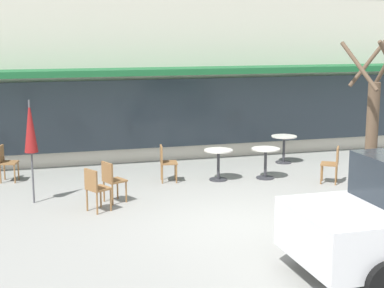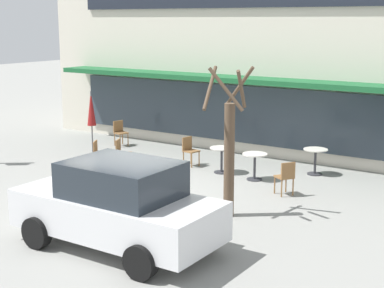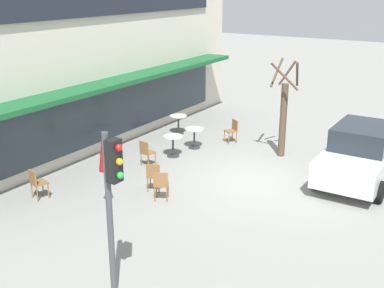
{
  "view_description": "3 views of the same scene",
  "coord_description": "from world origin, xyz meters",
  "px_view_note": "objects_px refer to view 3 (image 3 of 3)",
  "views": [
    {
      "loc": [
        -3.88,
        -9.86,
        3.56
      ],
      "look_at": [
        -0.44,
        2.27,
        1.17
      ],
      "focal_mm": 55.0,
      "sensor_mm": 36.0,
      "label": 1
    },
    {
      "loc": [
        9.17,
        -10.98,
        4.42
      ],
      "look_at": [
        0.25,
        2.33,
        1.03
      ],
      "focal_mm": 55.0,
      "sensor_mm": 36.0,
      "label": 2
    },
    {
      "loc": [
        -12.69,
        -5.75,
        5.91
      ],
      "look_at": [
        -0.11,
        2.21,
        0.87
      ],
      "focal_mm": 45.0,
      "sensor_mm": 36.0,
      "label": 3
    }
  ],
  "objects_px": {
    "cafe_chair_2": "(232,129)",
    "cafe_chair_4": "(154,175)",
    "cafe_table_near_wall": "(173,143)",
    "traffic_light_pole": "(112,191)",
    "street_tree": "(284,113)",
    "cafe_chair_1": "(37,182)",
    "cafe_chair_3": "(146,151)",
    "parked_sedan": "(361,154)",
    "cafe_table_streetside": "(178,121)",
    "patio_umbrella_green_folded": "(103,152)",
    "cafe_chair_0": "(161,183)",
    "cafe_table_by_tree": "(194,135)"
  },
  "relations": [
    {
      "from": "parked_sedan",
      "to": "cafe_chair_2",
      "type": "bearing_deg",
      "value": 76.58
    },
    {
      "from": "cafe_chair_2",
      "to": "cafe_chair_3",
      "type": "xyz_separation_m",
      "value": [
        -3.81,
        1.24,
        0.0
      ]
    },
    {
      "from": "cafe_table_by_tree",
      "to": "cafe_chair_3",
      "type": "relative_size",
      "value": 0.85
    },
    {
      "from": "cafe_table_by_tree",
      "to": "cafe_chair_0",
      "type": "distance_m",
      "value": 4.66
    },
    {
      "from": "cafe_chair_4",
      "to": "cafe_table_streetside",
      "type": "bearing_deg",
      "value": 26.64
    },
    {
      "from": "cafe_chair_4",
      "to": "traffic_light_pole",
      "type": "relative_size",
      "value": 0.26
    },
    {
      "from": "traffic_light_pole",
      "to": "cafe_table_by_tree",
      "type": "bearing_deg",
      "value": 22.63
    },
    {
      "from": "cafe_chair_0",
      "to": "parked_sedan",
      "type": "xyz_separation_m",
      "value": [
        4.51,
        -4.34,
        0.35
      ]
    },
    {
      "from": "cafe_chair_1",
      "to": "cafe_chair_2",
      "type": "height_order",
      "value": "same"
    },
    {
      "from": "cafe_chair_4",
      "to": "street_tree",
      "type": "distance_m",
      "value": 5.4
    },
    {
      "from": "street_tree",
      "to": "cafe_chair_2",
      "type": "bearing_deg",
      "value": 79.33
    },
    {
      "from": "cafe_table_streetside",
      "to": "patio_umbrella_green_folded",
      "type": "height_order",
      "value": "patio_umbrella_green_folded"
    },
    {
      "from": "cafe_chair_0",
      "to": "cafe_chair_1",
      "type": "xyz_separation_m",
      "value": [
        -1.8,
        3.05,
        0.0
      ]
    },
    {
      "from": "cafe_chair_3",
      "to": "street_tree",
      "type": "height_order",
      "value": "street_tree"
    },
    {
      "from": "patio_umbrella_green_folded",
      "to": "parked_sedan",
      "type": "height_order",
      "value": "patio_umbrella_green_folded"
    },
    {
      "from": "cafe_table_near_wall",
      "to": "cafe_table_streetside",
      "type": "distance_m",
      "value": 2.72
    },
    {
      "from": "cafe_chair_1",
      "to": "cafe_table_streetside",
      "type": "bearing_deg",
      "value": 0.68
    },
    {
      "from": "cafe_chair_2",
      "to": "cafe_table_by_tree",
      "type": "bearing_deg",
      "value": 146.95
    },
    {
      "from": "cafe_chair_3",
      "to": "cafe_chair_0",
      "type": "bearing_deg",
      "value": -133.95
    },
    {
      "from": "cafe_table_streetside",
      "to": "cafe_chair_1",
      "type": "distance_m",
      "value": 7.35
    },
    {
      "from": "cafe_chair_0",
      "to": "parked_sedan",
      "type": "relative_size",
      "value": 0.21
    },
    {
      "from": "cafe_table_streetside",
      "to": "cafe_chair_0",
      "type": "xyz_separation_m",
      "value": [
        -5.55,
        -3.14,
        0.01
      ]
    },
    {
      "from": "cafe_table_streetside",
      "to": "cafe_chair_4",
      "type": "xyz_separation_m",
      "value": [
        -5.14,
        -2.58,
        0.01
      ]
    },
    {
      "from": "cafe_table_near_wall",
      "to": "cafe_chair_3",
      "type": "relative_size",
      "value": 0.85
    },
    {
      "from": "cafe_table_near_wall",
      "to": "traffic_light_pole",
      "type": "relative_size",
      "value": 0.22
    },
    {
      "from": "cafe_chair_4",
      "to": "traffic_light_pole",
      "type": "distance_m",
      "value": 5.4
    },
    {
      "from": "cafe_chair_2",
      "to": "cafe_chair_4",
      "type": "distance_m",
      "value": 5.32
    },
    {
      "from": "cafe_table_streetside",
      "to": "cafe_table_by_tree",
      "type": "xyz_separation_m",
      "value": [
        -1.18,
        -1.51,
        0.0
      ]
    },
    {
      "from": "cafe_table_near_wall",
      "to": "cafe_table_streetside",
      "type": "bearing_deg",
      "value": 29.83
    },
    {
      "from": "cafe_chair_4",
      "to": "cafe_chair_1",
      "type": "bearing_deg",
      "value": 131.54
    },
    {
      "from": "traffic_light_pole",
      "to": "cafe_chair_3",
      "type": "bearing_deg",
      "value": 32.9
    },
    {
      "from": "cafe_table_streetside",
      "to": "cafe_chair_4",
      "type": "distance_m",
      "value": 5.75
    },
    {
      "from": "cafe_chair_2",
      "to": "cafe_table_streetside",
      "type": "bearing_deg",
      "value": 94.21
    },
    {
      "from": "traffic_light_pole",
      "to": "parked_sedan",
      "type": "bearing_deg",
      "value": -15.95
    },
    {
      "from": "patio_umbrella_green_folded",
      "to": "cafe_chair_4",
      "type": "height_order",
      "value": "patio_umbrella_green_folded"
    },
    {
      "from": "cafe_chair_1",
      "to": "street_tree",
      "type": "height_order",
      "value": "street_tree"
    },
    {
      "from": "cafe_table_by_tree",
      "to": "cafe_chair_3",
      "type": "bearing_deg",
      "value": 171.71
    },
    {
      "from": "cafe_chair_2",
      "to": "street_tree",
      "type": "bearing_deg",
      "value": -100.67
    },
    {
      "from": "cafe_chair_3",
      "to": "cafe_chair_4",
      "type": "bearing_deg",
      "value": -136.56
    },
    {
      "from": "cafe_table_by_tree",
      "to": "cafe_table_streetside",
      "type": "bearing_deg",
      "value": 51.86
    },
    {
      "from": "cafe_table_near_wall",
      "to": "parked_sedan",
      "type": "bearing_deg",
      "value": -77.83
    },
    {
      "from": "parked_sedan",
      "to": "cafe_chair_1",
      "type": "bearing_deg",
      "value": 130.52
    },
    {
      "from": "cafe_table_by_tree",
      "to": "cafe_chair_3",
      "type": "height_order",
      "value": "cafe_chair_3"
    },
    {
      "from": "cafe_table_near_wall",
      "to": "street_tree",
      "type": "distance_m",
      "value": 4.0
    },
    {
      "from": "traffic_light_pole",
      "to": "cafe_chair_2",
      "type": "bearing_deg",
      "value": 15.04
    },
    {
      "from": "cafe_chair_0",
      "to": "traffic_light_pole",
      "type": "xyz_separation_m",
      "value": [
        -4.07,
        -1.88,
        1.77
      ]
    },
    {
      "from": "cafe_chair_3",
      "to": "cafe_table_near_wall",
      "type": "bearing_deg",
      "value": -9.01
    },
    {
      "from": "cafe_table_near_wall",
      "to": "cafe_chair_4",
      "type": "relative_size",
      "value": 0.85
    },
    {
      "from": "patio_umbrella_green_folded",
      "to": "street_tree",
      "type": "distance_m",
      "value": 6.95
    },
    {
      "from": "cafe_table_near_wall",
      "to": "cafe_chair_2",
      "type": "relative_size",
      "value": 0.85
    }
  ]
}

